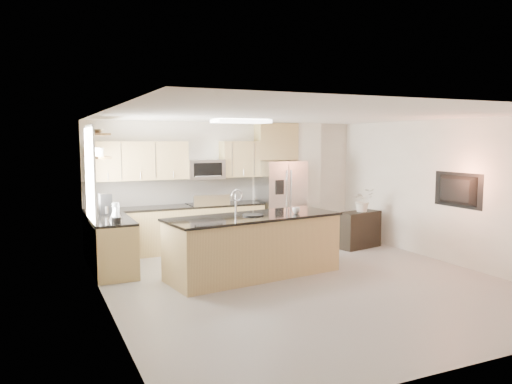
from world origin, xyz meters
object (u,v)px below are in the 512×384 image
microwave (205,169)px  credenza (359,230)px  refrigerator (281,202)px  coffee_maker (105,205)px  flower_vase (363,194)px  island (254,245)px  television (454,190)px  platter (253,215)px  bowl (95,131)px  kettle (116,213)px  blender (116,215)px  cup (296,210)px  range (208,226)px

microwave → credenza: microwave is taller
refrigerator → coffee_maker: refrigerator is taller
refrigerator → flower_vase: (1.28, -1.21, 0.23)m
island → television: size_ratio=2.80×
television → coffee_maker: bearing=66.0°
platter → bowl: 3.04m
island → kettle: size_ratio=10.79×
blender → kettle: blender is taller
platter → television: television is taller
refrigerator → platter: refrigerator is taller
cup → platter: size_ratio=0.39×
cup → coffee_maker: coffee_maker is taller
refrigerator → cup: 2.50m
blender → coffee_maker: (-0.02, 1.03, 0.04)m
refrigerator → bowl: bearing=-169.7°
television → microwave: bearing=47.2°
kettle → coffee_maker: 0.68m
flower_vase → microwave: bearing=154.9°
platter → flower_vase: bearing=19.3°
microwave → bowl: size_ratio=1.98×
microwave → range: bearing=-90.0°
credenza → bowl: (-5.14, 0.45, 2.01)m
credenza → bowl: 5.54m
kettle → range: bearing=32.8°
island → platter: size_ratio=8.74×
platter → bowl: size_ratio=0.90×
refrigerator → coffee_maker: bearing=-171.2°
blender → coffee_maker: size_ratio=0.88×
cup → television: bearing=-15.3°
bowl → cup: bearing=-28.2°
kettle → flower_vase: (4.96, 0.05, 0.07)m
microwave → blender: size_ratio=2.28×
coffee_maker → bowl: (-0.16, -0.13, 1.28)m
cup → blender: blender is taller
credenza → platter: 3.15m
credenza → range: bearing=144.8°
credenza → kettle: bearing=168.7°
kettle → platter: bearing=-25.7°
range → island: bearing=-89.4°
blender → refrigerator: bearing=23.3°
microwave → cup: microwave is taller
range → microwave: (0.00, 0.12, 1.16)m
coffee_maker → cup: bearing=-31.4°
range → refrigerator: (1.66, -0.05, 0.42)m
range → cup: size_ratio=8.42×
microwave → platter: microwave is taller
credenza → flower_vase: bearing=-51.3°
island → television: 3.69m
blender → credenza: bearing=5.1°
credenza → blender: blender is taller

